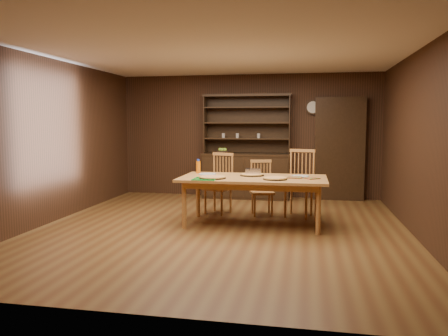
% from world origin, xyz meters
% --- Properties ---
extents(floor, '(6.00, 6.00, 0.00)m').
position_xyz_m(floor, '(0.00, 0.00, 0.00)').
color(floor, brown).
rests_on(floor, ground).
extents(room_shell, '(6.00, 6.00, 6.00)m').
position_xyz_m(room_shell, '(0.00, 0.00, 1.58)').
color(room_shell, white).
rests_on(room_shell, floor).
extents(china_hutch, '(1.84, 0.52, 2.17)m').
position_xyz_m(china_hutch, '(-0.00, 2.75, 0.60)').
color(china_hutch, black).
rests_on(china_hutch, floor).
extents(doorway, '(1.00, 0.18, 2.10)m').
position_xyz_m(doorway, '(1.90, 2.90, 1.05)').
color(doorway, black).
rests_on(doorway, floor).
extents(wall_clock, '(0.30, 0.05, 0.30)m').
position_xyz_m(wall_clock, '(1.35, 2.96, 1.90)').
color(wall_clock, black).
rests_on(wall_clock, room_shell).
extents(dining_table, '(2.24, 1.12, 0.75)m').
position_xyz_m(dining_table, '(0.44, 0.36, 0.68)').
color(dining_table, '#C19043').
rests_on(dining_table, floor).
extents(chair_left, '(0.55, 0.53, 1.06)m').
position_xyz_m(chair_left, '(-0.24, 1.17, 0.56)').
color(chair_left, '#C07541').
rests_on(chair_left, floor).
extents(chair_center, '(0.47, 0.46, 0.95)m').
position_xyz_m(chair_center, '(0.49, 1.16, 0.50)').
color(chair_center, '#C07541').
rests_on(chair_center, floor).
extents(chair_right, '(0.57, 0.55, 1.14)m').
position_xyz_m(chair_right, '(1.15, 1.16, 0.61)').
color(chair_right, '#C07541').
rests_on(chair_right, floor).
extents(pizza_left, '(0.41, 0.41, 0.04)m').
position_xyz_m(pizza_left, '(-0.15, 0.09, 0.77)').
color(pizza_left, black).
rests_on(pizza_left, dining_table).
extents(pizza_right, '(0.36, 0.36, 0.04)m').
position_xyz_m(pizza_right, '(0.79, 0.14, 0.77)').
color(pizza_right, black).
rests_on(pizza_right, dining_table).
extents(pizza_center, '(0.38, 0.38, 0.04)m').
position_xyz_m(pizza_center, '(0.40, 0.54, 0.77)').
color(pizza_center, black).
rests_on(pizza_center, dining_table).
extents(cooling_rack, '(0.43, 0.43, 0.02)m').
position_xyz_m(cooling_rack, '(-0.23, -0.02, 0.76)').
color(cooling_rack, '#0B952E').
rests_on(cooling_rack, dining_table).
extents(plate_left, '(0.28, 0.28, 0.02)m').
position_xyz_m(plate_left, '(-0.33, 0.54, 0.76)').
color(plate_left, white).
rests_on(plate_left, dining_table).
extents(plate_right, '(0.27, 0.27, 0.02)m').
position_xyz_m(plate_right, '(1.15, 0.54, 0.76)').
color(plate_right, white).
rests_on(plate_right, dining_table).
extents(foil_dish, '(0.27, 0.20, 0.10)m').
position_xyz_m(foil_dish, '(0.40, 0.64, 0.80)').
color(foil_dish, white).
rests_on(foil_dish, dining_table).
extents(juice_bottle, '(0.07, 0.07, 0.23)m').
position_xyz_m(juice_bottle, '(-0.52, 0.70, 0.86)').
color(juice_bottle, orange).
rests_on(juice_bottle, dining_table).
extents(pot_holder_a, '(0.28, 0.28, 0.01)m').
position_xyz_m(pot_holder_a, '(1.32, 0.34, 0.76)').
color(pot_holder_a, red).
rests_on(pot_holder_a, dining_table).
extents(pot_holder_b, '(0.22, 0.22, 0.02)m').
position_xyz_m(pot_holder_b, '(1.07, 0.38, 0.76)').
color(pot_holder_b, red).
rests_on(pot_holder_b, dining_table).
extents(fruit_bowl, '(0.30, 0.30, 0.12)m').
position_xyz_m(fruit_bowl, '(-0.49, 2.69, 0.98)').
color(fruit_bowl, black).
rests_on(fruit_bowl, china_hutch).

